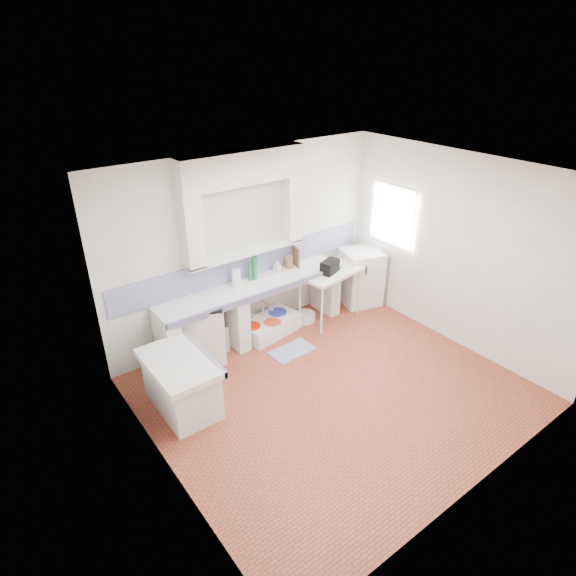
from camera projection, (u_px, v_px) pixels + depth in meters
floor at (334, 391)px, 6.27m from camera, size 4.50×4.50×0.00m
ceiling at (346, 178)px, 4.99m from camera, size 4.50×4.50×0.00m
wall_back at (247, 245)px, 7.05m from camera, size 4.50×0.00×4.50m
wall_front at (493, 383)px, 4.21m from camera, size 4.50×0.00×4.50m
wall_left at (158, 366)px, 4.43m from camera, size 0.00×4.50×4.50m
wall_right at (456, 252)px, 6.83m from camera, size 0.00×4.50×4.50m
alcove_mass at (243, 167)px, 6.37m from camera, size 1.90×0.25×0.45m
window_frame at (401, 214)px, 7.68m from camera, size 0.35×0.86×1.06m
lace_valance at (398, 193)px, 7.43m from camera, size 0.01×0.84×0.24m
counter_slab at (254, 287)px, 7.03m from camera, size 3.00×0.60×0.08m
counter_lip at (265, 294)px, 6.83m from camera, size 3.00×0.04×0.10m
counter_pier_left at (168, 345)px, 6.49m from camera, size 0.20×0.55×0.82m
counter_pier_mid at (235, 321)px, 7.05m from camera, size 0.20×0.55×0.82m
counter_pier_right at (325, 288)px, 7.98m from camera, size 0.20×0.55×0.82m
peninsula_top at (179, 363)px, 5.70m from camera, size 0.70×1.10×0.08m
peninsula_base at (182, 387)px, 5.86m from camera, size 0.60×1.00×0.62m
peninsula_lip at (204, 354)px, 5.87m from camera, size 0.04×1.10×0.10m
backsplash at (249, 264)px, 7.18m from camera, size 4.27×0.03×0.40m
stove at (202, 332)px, 6.76m from camera, size 0.78×0.77×0.84m
sink at (270, 326)px, 7.47m from camera, size 1.00×0.65×0.22m
side_table at (330, 295)px, 7.74m from camera, size 1.08×0.70×0.05m
fridge at (360, 277)px, 8.21m from camera, size 0.76×0.76×0.95m
bucket_red at (252, 333)px, 7.26m from camera, size 0.36×0.36×0.26m
bucket_orange at (273, 329)px, 7.36m from camera, size 0.32×0.32×0.26m
bucket_blue at (278, 319)px, 7.62m from camera, size 0.36×0.36×0.27m
basin_white at (305, 317)px, 7.82m from camera, size 0.39×0.39×0.13m
water_bottle_a at (253, 323)px, 7.49m from camera, size 0.10×0.10×0.30m
water_bottle_b at (271, 315)px, 7.67m from camera, size 0.10×0.10×0.33m
black_bag at (330, 267)px, 7.45m from camera, size 0.37×0.28×0.20m
green_bottle_a at (250, 272)px, 7.08m from camera, size 0.06×0.06×0.28m
green_bottle_b at (255, 268)px, 7.10m from camera, size 0.09×0.09×0.36m
knife_block at (289, 262)px, 7.47m from camera, size 0.11×0.09×0.20m
cutting_board at (296, 257)px, 7.52m from camera, size 0.07×0.23×0.31m
paper_towel at (236, 278)px, 6.93m from camera, size 0.15×0.15×0.25m
soap_bottle at (277, 266)px, 7.36m from camera, size 0.11×0.11×0.19m
rug at (292, 351)px, 7.07m from camera, size 0.67×0.40×0.01m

